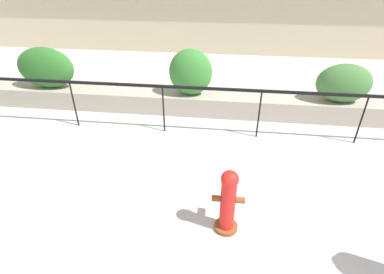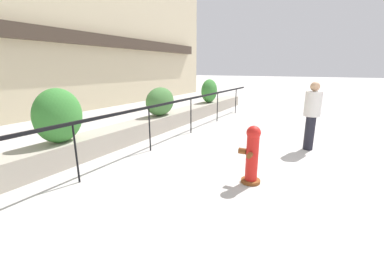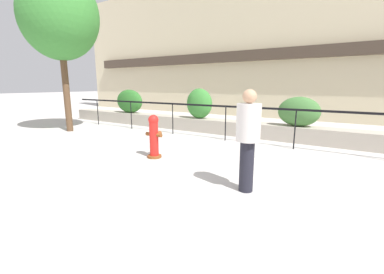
{
  "view_description": "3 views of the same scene",
  "coord_description": "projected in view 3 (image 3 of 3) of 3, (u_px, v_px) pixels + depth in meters",
  "views": [
    {
      "loc": [
        -0.74,
        -1.12,
        3.56
      ],
      "look_at": [
        -1.34,
        3.72,
        0.6
      ],
      "focal_mm": 28.0,
      "sensor_mm": 36.0,
      "label": 1
    },
    {
      "loc": [
        -4.98,
        0.94,
        2.07
      ],
      "look_at": [
        -0.95,
        3.16,
        0.82
      ],
      "focal_mm": 24.0,
      "sensor_mm": 36.0,
      "label": 2
    },
    {
      "loc": [
        3.54,
        -2.63,
        1.79
      ],
      "look_at": [
        0.12,
        2.7,
        0.51
      ],
      "focal_mm": 24.0,
      "sensor_mm": 36.0,
      "label": 3
    }
  ],
  "objects": [
    {
      "name": "pedestrian",
      "position": [
        248.0,
        135.0,
        4.24
      ],
      "size": [
        0.52,
        0.52,
        1.73
      ],
      "color": "black",
      "rests_on": "ground"
    },
    {
      "name": "street_tree",
      "position": [
        59.0,
        17.0,
        9.34
      ],
      "size": [
        2.98,
        2.69,
        5.82
      ],
      "color": "brown",
      "rests_on": "ground"
    },
    {
      "name": "hedge_bush_2",
      "position": [
        299.0,
        112.0,
        8.09
      ],
      "size": [
        1.28,
        0.68,
        0.94
      ],
      "primitive_type": "ellipsoid",
      "color": "#427538",
      "rests_on": "planter_wall_low"
    },
    {
      "name": "ground_plane",
      "position": [
        101.0,
        191.0,
        4.4
      ],
      "size": [
        120.0,
        120.0,
        0.0
      ],
      "primitive_type": "plane",
      "color": "#BCB7B2"
    },
    {
      "name": "hedge_bush_0",
      "position": [
        129.0,
        101.0,
        12.06
      ],
      "size": [
        1.53,
        0.63,
        1.08
      ],
      "primitive_type": "ellipsoid",
      "color": "#2D6B28",
      "rests_on": "planter_wall_low"
    },
    {
      "name": "building_facade",
      "position": [
        285.0,
        42.0,
        13.49
      ],
      "size": [
        30.0,
        1.36,
        8.0
      ],
      "color": "beige",
      "rests_on": "ground"
    },
    {
      "name": "fire_hydrant",
      "position": [
        154.0,
        136.0,
        6.36
      ],
      "size": [
        0.47,
        0.43,
        1.08
      ],
      "color": "brown",
      "rests_on": "ground"
    },
    {
      "name": "planter_wall_low",
      "position": [
        238.0,
        128.0,
        9.3
      ],
      "size": [
        18.0,
        0.7,
        0.5
      ],
      "primitive_type": "cube",
      "color": "#ADA393",
      "rests_on": "ground"
    },
    {
      "name": "fence_railing_segment",
      "position": [
        226.0,
        110.0,
        8.24
      ],
      "size": [
        15.0,
        0.05,
        1.15
      ],
      "color": "black",
      "rests_on": "ground"
    },
    {
      "name": "hedge_bush_1",
      "position": [
        199.0,
        104.0,
        10.01
      ],
      "size": [
        1.08,
        0.7,
        1.16
      ],
      "primitive_type": "ellipsoid",
      "color": "#387F33",
      "rests_on": "planter_wall_low"
    }
  ]
}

